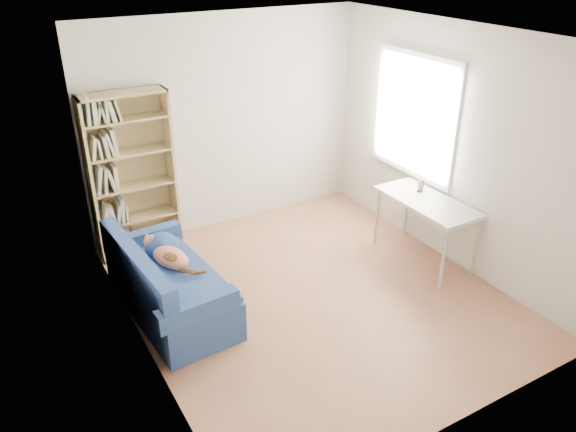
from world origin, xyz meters
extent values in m
plane|color=#945F43|center=(0.00, 0.00, 0.00)|extent=(4.00, 4.00, 0.00)
cube|color=silver|center=(0.00, 2.00, 1.30)|extent=(3.50, 0.04, 2.60)
cube|color=silver|center=(0.00, -2.00, 1.30)|extent=(3.50, 0.04, 2.60)
cube|color=silver|center=(-1.75, 0.00, 1.30)|extent=(0.04, 4.00, 2.60)
cube|color=silver|center=(1.75, 0.00, 1.30)|extent=(0.04, 4.00, 2.60)
cube|color=white|center=(0.00, 0.00, 2.60)|extent=(3.50, 4.00, 0.04)
cube|color=white|center=(1.75, 0.60, 1.50)|extent=(0.01, 1.20, 1.30)
cube|color=navy|center=(-1.35, 0.44, 0.20)|extent=(0.87, 1.64, 0.40)
cube|color=navy|center=(-1.66, 0.44, 0.59)|extent=(0.26, 1.59, 0.39)
cube|color=navy|center=(-1.35, 1.16, 0.49)|extent=(0.76, 0.20, 0.18)
cube|color=navy|center=(-1.35, -0.28, 0.49)|extent=(0.76, 0.20, 0.18)
cube|color=navy|center=(-1.33, 0.44, 0.41)|extent=(0.84, 1.51, 0.04)
ellipsoid|color=navy|center=(-1.28, 0.86, 0.53)|extent=(0.34, 0.37, 0.25)
ellipsoid|color=#B63D14|center=(-1.29, 0.59, 0.53)|extent=(0.38, 0.51, 0.18)
ellipsoid|color=silver|center=(-1.22, 0.71, 0.51)|extent=(0.20, 0.23, 0.11)
ellipsoid|color=#3E2310|center=(-1.32, 0.53, 0.57)|extent=(0.21, 0.26, 0.09)
sphere|color=#B63D14|center=(-1.27, 0.91, 0.57)|extent=(0.16, 0.16, 0.16)
cone|color=#B63D14|center=(-1.29, 0.95, 0.65)|extent=(0.08, 0.09, 0.08)
cone|color=#B63D14|center=(-1.29, 0.87, 0.65)|extent=(0.08, 0.08, 0.08)
cylinder|color=green|center=(-1.27, 0.83, 0.55)|extent=(0.13, 0.08, 0.13)
cylinder|color=#3E2310|center=(-1.31, 0.33, 0.49)|extent=(0.15, 0.17, 0.06)
cube|color=tan|center=(-1.71, 1.83, 0.94)|extent=(0.03, 0.29, 1.88)
cube|color=tan|center=(-0.80, 1.83, 0.94)|extent=(0.03, 0.29, 1.88)
cube|color=tan|center=(-1.25, 1.83, 1.87)|extent=(0.94, 0.29, 0.03)
cube|color=tan|center=(-1.25, 1.83, 0.01)|extent=(0.94, 0.29, 0.03)
cube|color=tan|center=(-1.25, 1.97, 0.94)|extent=(0.94, 0.02, 1.88)
cube|color=white|center=(1.45, -0.02, 0.73)|extent=(0.55, 1.20, 0.04)
cylinder|color=silver|center=(1.68, 0.53, 0.35)|extent=(0.04, 0.04, 0.71)
cylinder|color=silver|center=(1.68, -0.57, 0.35)|extent=(0.04, 0.04, 0.71)
cylinder|color=silver|center=(1.23, 0.53, 0.35)|extent=(0.04, 0.04, 0.71)
cylinder|color=silver|center=(1.23, -0.57, 0.35)|extent=(0.04, 0.04, 0.71)
cylinder|color=white|center=(1.55, 0.20, 0.79)|extent=(0.08, 0.08, 0.09)
camera|label=1|loc=(-2.66, -4.07, 3.35)|focal=35.00mm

